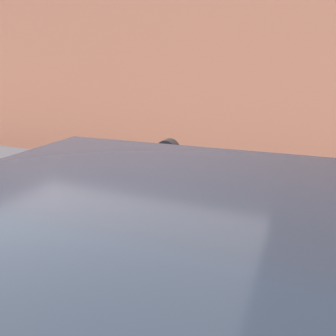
# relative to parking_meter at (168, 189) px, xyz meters

# --- Properties ---
(sidewalk) EXTENTS (24.00, 2.80, 0.13)m
(sidewalk) POSITION_rel_parking_meter_xyz_m (-0.31, 1.12, -1.05)
(sidewalk) COLOR #BCB7AD
(sidewalk) RESTS_ON ground_plane
(building_facade) EXTENTS (24.00, 0.30, 5.66)m
(building_facade) POSITION_rel_parking_meter_xyz_m (-0.31, 4.35, 1.71)
(building_facade) COLOR #935642
(building_facade) RESTS_ON ground_plane
(parking_meter) EXTENTS (0.19, 0.15, 1.46)m
(parking_meter) POSITION_rel_parking_meter_xyz_m (0.00, 0.00, 0.00)
(parking_meter) COLOR gray
(parking_meter) RESTS_ON sidewalk
(fire_hydrant) EXTENTS (0.26, 0.26, 0.90)m
(fire_hydrant) POSITION_rel_parking_meter_xyz_m (-2.08, 0.10, -0.54)
(fire_hydrant) COLOR red
(fire_hydrant) RESTS_ON sidewalk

